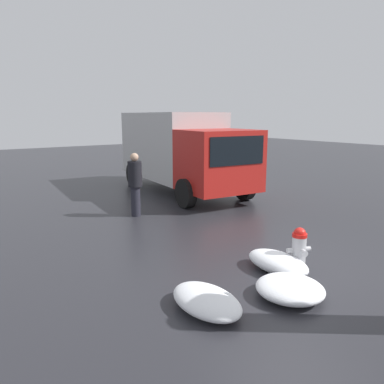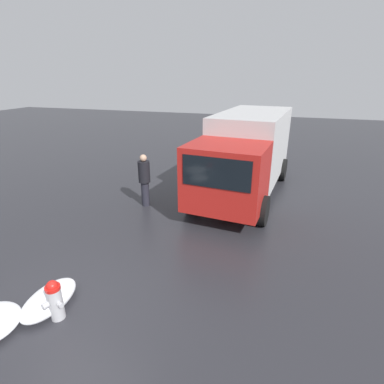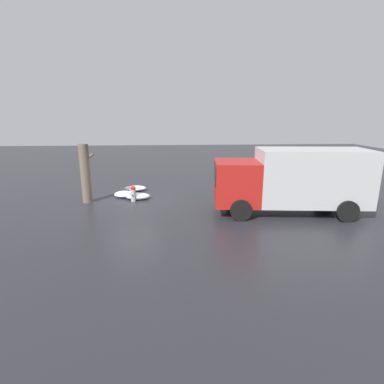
% 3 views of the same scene
% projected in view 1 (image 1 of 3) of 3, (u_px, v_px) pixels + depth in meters
% --- Properties ---
extents(ground_plane, '(60.00, 60.00, 0.00)m').
position_uv_depth(ground_plane, '(298.00, 270.00, 6.81)').
color(ground_plane, '#28282D').
extents(fire_hydrant, '(0.36, 0.45, 0.81)m').
position_uv_depth(fire_hydrant, '(299.00, 249.00, 6.72)').
color(fire_hydrant, '#B7B7BC').
rests_on(fire_hydrant, ground_plane).
extents(delivery_truck, '(6.77, 3.02, 2.86)m').
position_uv_depth(delivery_truck, '(181.00, 149.00, 13.65)').
color(delivery_truck, red).
rests_on(delivery_truck, ground_plane).
extents(pedestrian, '(0.38, 0.38, 1.76)m').
position_uv_depth(pedestrian, '(135.00, 182.00, 10.29)').
color(pedestrian, '#23232D').
rests_on(pedestrian, ground_plane).
extents(snow_pile_by_hydrant, '(1.27, 0.78, 0.30)m').
position_uv_depth(snow_pile_by_hydrant, '(206.00, 301.00, 5.38)').
color(snow_pile_by_hydrant, white).
rests_on(snow_pile_by_hydrant, ground_plane).
extents(snow_pile_curbside, '(1.06, 1.03, 0.29)m').
position_uv_depth(snow_pile_curbside, '(290.00, 289.00, 5.76)').
color(snow_pile_curbside, white).
rests_on(snow_pile_curbside, ground_plane).
extents(snow_pile_by_tree, '(1.26, 0.71, 0.33)m').
position_uv_depth(snow_pile_by_tree, '(277.00, 262.00, 6.73)').
color(snow_pile_by_tree, white).
rests_on(snow_pile_by_tree, ground_plane).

